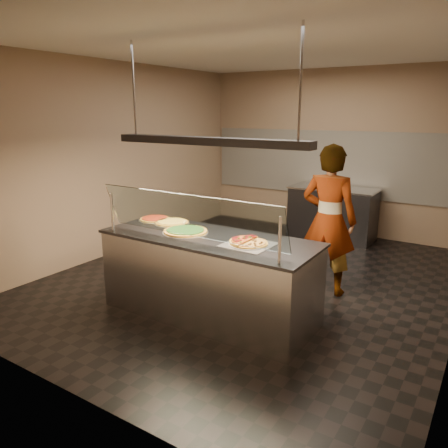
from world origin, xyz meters
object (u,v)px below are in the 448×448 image
Objects in this scene: pizza_spatula at (187,224)px; prep_table at (333,213)px; pizza_cheese at (172,222)px; serving_counter at (209,276)px; sneeze_guard at (189,216)px; perforated_tray at (249,244)px; worker at (329,220)px; half_pizza_sausage at (257,244)px; pizza_spinach at (186,231)px; half_pizza_pepperoni at (241,240)px; pizza_tomato at (155,219)px; heat_lamp_housing at (208,141)px.

pizza_spatula is 0.17× the size of prep_table.
prep_table is at bearing 77.13° from pizza_cheese.
sneeze_guard is at bearing -90.00° from serving_counter.
sneeze_guard is at bearing -149.05° from perforated_tray.
half_pizza_sausage is at bearing 77.17° from worker.
serving_counter is 4.65× the size of pizza_spinach.
serving_counter is 6.09× the size of half_pizza_pepperoni.
perforated_tray is at bearing 73.42° from worker.
pizza_spinach reaches higher than serving_counter.
serving_counter is at bearing 176.44° from perforated_tray.
pizza_tomato is (-1.41, 0.28, -0.02)m from half_pizza_pepperoni.
half_pizza_pepperoni is (0.42, -0.03, 0.50)m from serving_counter.
worker reaches higher than pizza_spatula.
pizza_cheese is 1.93m from worker.
pizza_spinach is 0.46m from pizza_cheese.
pizza_spinach is (-0.31, -0.01, 0.48)m from serving_counter.
half_pizza_sausage is (0.61, -0.04, 0.49)m from serving_counter.
heat_lamp_housing is at bearing 175.82° from half_pizza_pepperoni.
sneeze_guard is at bearing -143.65° from half_pizza_pepperoni.
pizza_spinach is 0.29m from pizza_spatula.
sneeze_guard is 0.95× the size of heat_lamp_housing.
serving_counter is 1.68m from worker.
pizza_spinach is (-0.73, 0.02, -0.02)m from half_pizza_pepperoni.
pizza_cheese is (-0.70, 0.23, 0.48)m from serving_counter.
serving_counter is at bearing 1.42° from pizza_spinach.
heat_lamp_housing reaches higher than sneeze_guard.
half_pizza_sausage is at bearing -2.68° from perforated_tray.
half_pizza_sausage is at bearing -3.42° from serving_counter.
half_pizza_pepperoni is at bearing -16.12° from pizza_spatula.
heat_lamp_housing is at bearing -18.37° from pizza_cheese.
serving_counter is 9.56× the size of pizza_spatula.
sneeze_guard reaches higher than pizza_cheese.
sneeze_guard reaches higher than half_pizza_pepperoni.
serving_counter is at bearing -14.16° from pizza_tomato.
worker is at bearing 31.03° from pizza_tomato.
perforated_tray is at bearing -12.24° from pizza_cheese.
worker is (1.56, 1.13, -0.00)m from pizza_cheese.
serving_counter is 0.70m from perforated_tray.
pizza_spatula is at bearing 154.16° from serving_counter.
pizza_spinach is at bearing -31.53° from pizza_cheese.
heat_lamp_housing is (0.47, -0.23, 0.99)m from pizza_spatula.
worker is (0.25, 1.40, -0.02)m from half_pizza_sausage.
half_pizza_pepperoni is 0.93m from pizza_spatula.
heat_lamp_housing reaches higher than pizza_spinach.
sneeze_guard reaches higher than perforated_tray.
sneeze_guard is at bearing -50.58° from pizza_spatula.
pizza_spatula is (0.23, -0.00, 0.01)m from pizza_cheese.
perforated_tray is 0.83m from pizza_spinach.
pizza_tomato is 3.71m from prep_table.
half_pizza_pepperoni is 1.01× the size of pizza_tomato.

